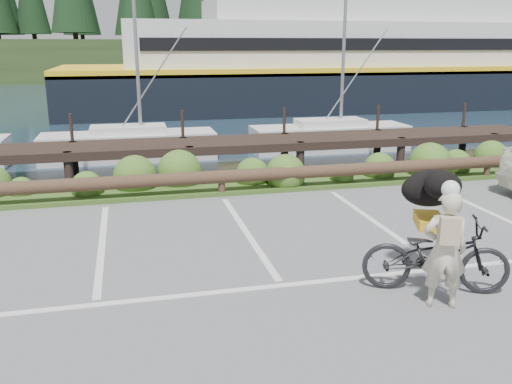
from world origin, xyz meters
TOP-DOWN VIEW (x-y plane):
  - ground at (0.00, 0.00)m, footprint 72.00×72.00m
  - harbor_backdrop at (0.39, 78.47)m, footprint 170.00×160.00m
  - vegetation_strip at (0.00, 5.30)m, footprint 34.00×1.60m
  - log_rail at (0.00, 4.60)m, footprint 32.00×0.30m
  - bicycle at (2.05, -1.05)m, footprint 2.14×1.37m
  - cyclist at (1.89, -1.49)m, footprint 0.68×0.56m
  - dog at (2.28, -0.44)m, footprint 0.78×1.07m

SIDE VIEW (x-z plane):
  - harbor_backdrop at x=0.39m, z-range -15.00..15.00m
  - ground at x=0.00m, z-range 0.00..0.00m
  - log_rail at x=0.00m, z-range -0.30..0.30m
  - vegetation_strip at x=0.00m, z-range 0.00..0.10m
  - bicycle at x=2.05m, z-range 0.00..1.06m
  - cyclist at x=1.89m, z-range 0.00..1.60m
  - dog at x=2.28m, z-range 1.06..1.62m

